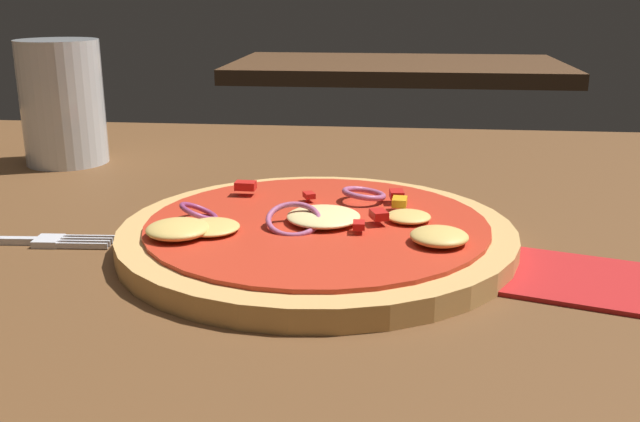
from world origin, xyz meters
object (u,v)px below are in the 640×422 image
at_px(fork, 8,241).
at_px(beer_glass, 63,109).
at_px(pizza, 316,234).
at_px(napkin, 617,285).

distance_m(fork, beer_glass, 0.26).
height_order(pizza, napkin, pizza).
relative_size(fork, napkin, 1.07).
bearing_deg(pizza, beer_glass, 141.31).
height_order(beer_glass, napkin, beer_glass).
relative_size(beer_glass, napkin, 0.82).
relative_size(pizza, fork, 1.70).
bearing_deg(beer_glass, napkin, -30.57).
bearing_deg(beer_glass, fork, -74.68).
bearing_deg(fork, napkin, -4.82).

